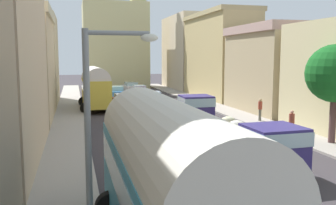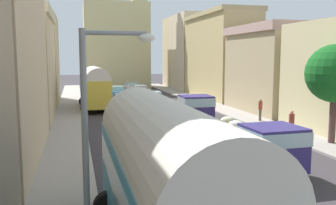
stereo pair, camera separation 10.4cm
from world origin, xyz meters
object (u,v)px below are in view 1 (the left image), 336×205
object	(u,v)px
parked_bus_1	(95,86)
car_2	(131,87)
car_3	(214,180)
car_4	(122,102)
car_1	(140,91)
pedestrian_0	(260,109)
cargo_truck_0	(255,143)
parked_bus_0	(168,176)
pedestrian_3	(292,122)
car_0	(153,99)
cargo_truck_1	(191,108)
streetlamp_near	(99,124)
car_5	(117,93)

from	to	relation	value
parked_bus_1	car_2	size ratio (longest dim) A/B	1.88
car_3	car_4	xyz separation A→B (m)	(-0.17, 24.17, -0.01)
car_1	pedestrian_0	world-z (taller)	pedestrian_0
cargo_truck_0	car_2	xyz separation A→B (m)	(-0.05, 37.59, -0.43)
parked_bus_0	cargo_truck_0	xyz separation A→B (m)	(5.91, 6.71, -1.07)
parked_bus_0	cargo_truck_0	bearing A→B (deg)	48.66
parked_bus_0	pedestrian_0	distance (m)	21.37
parked_bus_0	pedestrian_3	size ratio (longest dim) A/B	4.75
car_0	pedestrian_0	xyz separation A→B (m)	(6.06, -12.02, 0.36)
car_0	pedestrian_0	bearing A→B (deg)	-63.24
cargo_truck_0	car_3	world-z (taller)	cargo_truck_0
car_3	pedestrian_0	size ratio (longest dim) A/B	1.93
car_2	car_4	world-z (taller)	car_4
car_1	cargo_truck_1	bearing A→B (deg)	-88.72
streetlamp_near	cargo_truck_1	bearing A→B (deg)	65.41
car_5	parked_bus_1	bearing A→B (deg)	-110.92
cargo_truck_0	car_2	bearing A→B (deg)	90.08
cargo_truck_1	car_2	bearing A→B (deg)	91.41
streetlamp_near	car_0	bearing A→B (deg)	75.40
cargo_truck_1	pedestrian_3	bearing A→B (deg)	-51.94
car_0	streetlamp_near	size ratio (longest dim) A/B	0.63
car_0	car_4	bearing A→B (deg)	-150.50
car_3	pedestrian_0	world-z (taller)	pedestrian_0
cargo_truck_1	pedestrian_3	world-z (taller)	cargo_truck_1
parked_bus_1	car_0	bearing A→B (deg)	11.68
car_1	streetlamp_near	distance (m)	38.67
car_1	car_2	size ratio (longest dim) A/B	0.93
parked_bus_1	pedestrian_3	distance (m)	19.95
cargo_truck_0	car_5	distance (m)	29.63
parked_bus_1	car_0	distance (m)	6.44
car_4	pedestrian_0	xyz separation A→B (m)	(9.62, -10.01, 0.33)
pedestrian_0	pedestrian_3	world-z (taller)	pedestrian_0
parked_bus_1	car_2	bearing A→B (deg)	69.42
car_1	streetlamp_near	size ratio (longest dim) A/B	0.69
car_0	car_2	xyz separation A→B (m)	(-0.13, 14.66, 0.03)
parked_bus_1	streetlamp_near	distance (m)	28.00
car_1	streetlamp_near	bearing A→B (deg)	-101.47
car_5	pedestrian_0	world-z (taller)	pedestrian_0
car_2	pedestrian_3	distance (m)	32.69
pedestrian_3	streetlamp_near	size ratio (longest dim) A/B	0.31
car_4	pedestrian_0	bearing A→B (deg)	-46.13
cargo_truck_1	streetlamp_near	distance (m)	19.64
car_1	car_5	distance (m)	3.80
car_0	car_5	bearing A→B (deg)	115.55
car_4	streetlamp_near	distance (m)	27.62
car_0	car_3	xyz separation A→B (m)	(-3.39, -26.18, 0.04)
pedestrian_3	streetlamp_near	world-z (taller)	streetlamp_near
parked_bus_1	car_5	world-z (taller)	parked_bus_1
cargo_truck_1	streetlamp_near	xyz separation A→B (m)	(-8.12, -17.74, 2.30)
pedestrian_0	streetlamp_near	world-z (taller)	streetlamp_near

